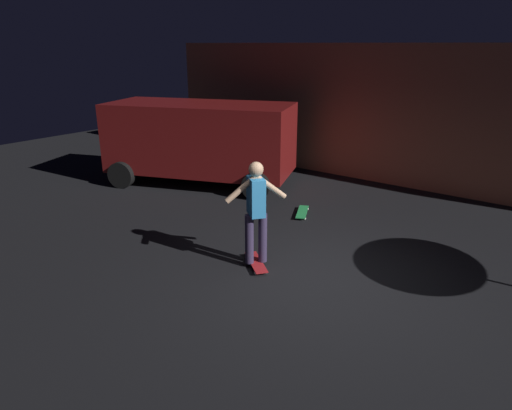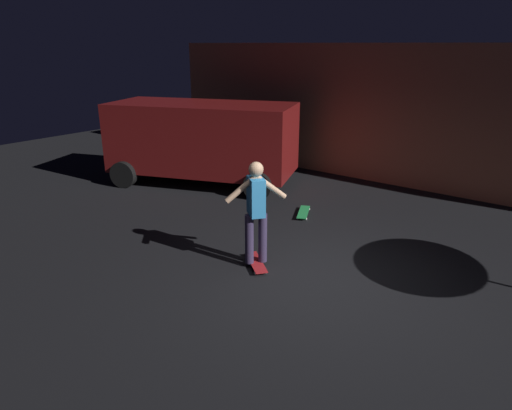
# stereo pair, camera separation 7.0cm
# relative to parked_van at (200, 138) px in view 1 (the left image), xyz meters

# --- Properties ---
(ground_plane) EXTENTS (28.00, 28.00, 0.00)m
(ground_plane) POSITION_rel_parked_van_xyz_m (5.05, -2.72, -1.16)
(ground_plane) COLOR black
(low_building) EXTENTS (13.49, 4.40, 3.44)m
(low_building) POSITION_rel_parked_van_xyz_m (3.57, 4.98, 0.56)
(low_building) COLOR #B76B4C
(low_building) RESTS_ON ground_plane
(parked_van) EXTENTS (4.98, 3.57, 2.03)m
(parked_van) POSITION_rel_parked_van_xyz_m (0.00, 0.00, 0.00)
(parked_van) COLOR maroon
(parked_van) RESTS_ON ground_plane
(skateboard_ridden) EXTENTS (0.74, 0.64, 0.07)m
(skateboard_ridden) POSITION_rel_parked_van_xyz_m (4.02, -2.94, -1.11)
(skateboard_ridden) COLOR #AD1E23
(skateboard_ridden) RESTS_ON ground_plane
(skateboard_spare) EXTENTS (0.52, 0.79, 0.07)m
(skateboard_spare) POSITION_rel_parked_van_xyz_m (3.37, -0.47, -1.11)
(skateboard_spare) COLOR green
(skateboard_spare) RESTS_ON ground_plane
(skater) EXTENTS (0.68, 0.82, 1.67)m
(skater) POSITION_rel_parked_van_xyz_m (4.02, -2.94, -0.12)
(skater) COLOR #382D4C
(skater) RESTS_ON skateboard_ridden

